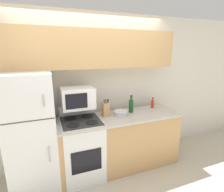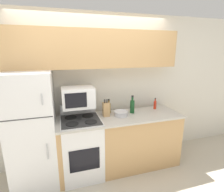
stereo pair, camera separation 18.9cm
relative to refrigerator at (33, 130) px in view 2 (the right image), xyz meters
The scene contains 12 objects.
ground_plane 1.36m from the refrigerator, 18.84° to the right, with size 12.00×12.00×0.00m, color beige.
wall_back 1.16m from the refrigerator, 20.62° to the left, with size 8.00×0.05×2.55m.
lower_cabinets 1.37m from the refrigerator, ahead, with size 2.01×0.65×0.93m.
refrigerator is the anchor object (origin of this frame).
upper_cabinets 1.53m from the refrigerator, 11.26° to the left, with size 2.64×0.31×0.58m.
stove 0.77m from the refrigerator, ahead, with size 0.59×0.63×1.10m.
microwave 0.79m from the refrigerator, ahead, with size 0.48×0.36×0.31m.
knife_block 1.12m from the refrigerator, ahead, with size 0.10×0.09×0.28m.
bowl 1.34m from the refrigerator, ahead, with size 0.23×0.23×0.08m.
bottle_vinegar 1.20m from the refrigerator, ahead, with size 0.06×0.06×0.24m.
bottle_hot_sauce 2.04m from the refrigerator, ahead, with size 0.05×0.05×0.20m.
bottle_wine_green 1.57m from the refrigerator, ahead, with size 0.08×0.08×0.30m.
Camera 2 is at (-0.59, -2.19, 1.95)m, focal length 28.00 mm.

